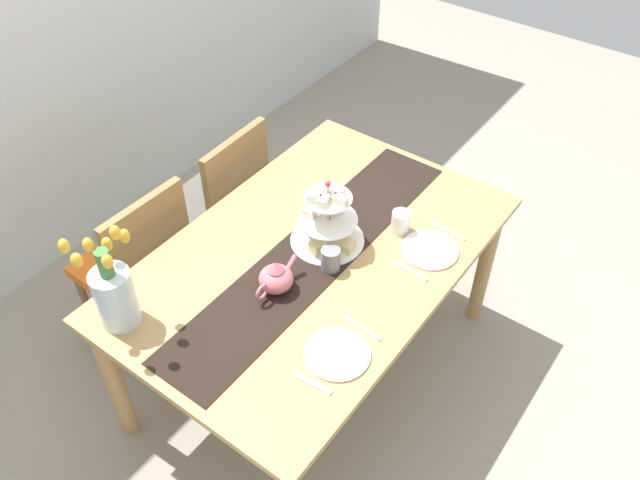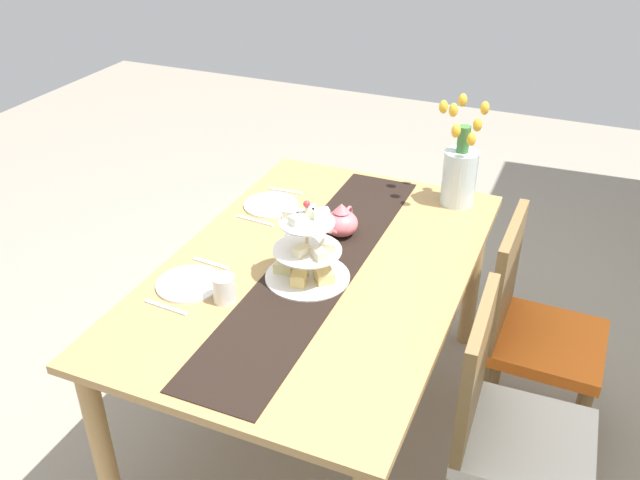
{
  "view_description": "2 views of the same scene",
  "coord_description": "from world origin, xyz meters",
  "px_view_note": "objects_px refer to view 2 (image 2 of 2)",
  "views": [
    {
      "loc": [
        -1.48,
        -1.12,
        2.59
      ],
      "look_at": [
        0.02,
        -0.01,
        0.82
      ],
      "focal_mm": 36.88,
      "sensor_mm": 36.0,
      "label": 1
    },
    {
      "loc": [
        1.89,
        0.81,
        2.1
      ],
      "look_at": [
        -0.01,
        0.01,
        0.86
      ],
      "focal_mm": 38.01,
      "sensor_mm": 36.0,
      "label": 2
    }
  ],
  "objects_px": {
    "tulip_vase": "(460,170)",
    "fork_right": "(211,263)",
    "dining_table": "(318,287)",
    "mug_grey": "(295,244)",
    "chair_left": "(530,323)",
    "dinner_plate_right": "(189,284)",
    "tiered_cake_stand": "(308,255)",
    "teapot": "(341,222)",
    "chair_right": "(505,421)",
    "knife_left": "(255,221)",
    "dinner_plate_left": "(271,205)",
    "knife_right": "(166,307)",
    "fork_left": "(286,191)",
    "mug_white_text": "(224,289)"
  },
  "relations": [
    {
      "from": "tulip_vase",
      "to": "fork_right",
      "type": "xyz_separation_m",
      "value": [
        0.83,
        -0.71,
        -0.15
      ]
    },
    {
      "from": "dining_table",
      "to": "mug_grey",
      "type": "xyz_separation_m",
      "value": [
        -0.03,
        -0.1,
        0.15
      ]
    },
    {
      "from": "chair_left",
      "to": "dinner_plate_right",
      "type": "bearing_deg",
      "value": -61.93
    },
    {
      "from": "tiered_cake_stand",
      "to": "teapot",
      "type": "relative_size",
      "value": 1.28
    },
    {
      "from": "mug_grey",
      "to": "fork_right",
      "type": "bearing_deg",
      "value": -57.08
    },
    {
      "from": "dinner_plate_right",
      "to": "mug_grey",
      "type": "bearing_deg",
      "value": 140.23
    },
    {
      "from": "chair_right",
      "to": "knife_left",
      "type": "relative_size",
      "value": 5.35
    },
    {
      "from": "chair_right",
      "to": "fork_right",
      "type": "xyz_separation_m",
      "value": [
        -0.1,
        -1.11,
        0.26
      ]
    },
    {
      "from": "chair_left",
      "to": "dinner_plate_left",
      "type": "xyz_separation_m",
      "value": [
        -0.04,
        -1.11,
        0.26
      ]
    },
    {
      "from": "chair_right",
      "to": "teapot",
      "type": "relative_size",
      "value": 3.82
    },
    {
      "from": "dinner_plate_right",
      "to": "fork_right",
      "type": "relative_size",
      "value": 1.53
    },
    {
      "from": "tiered_cake_stand",
      "to": "dinner_plate_right",
      "type": "bearing_deg",
      "value": -61.25
    },
    {
      "from": "chair_right",
      "to": "knife_right",
      "type": "xyz_separation_m",
      "value": [
        0.19,
        -1.11,
        0.26
      ]
    },
    {
      "from": "dinner_plate_left",
      "to": "mug_grey",
      "type": "height_order",
      "value": "mug_grey"
    },
    {
      "from": "chair_left",
      "to": "fork_left",
      "type": "relative_size",
      "value": 6.07
    },
    {
      "from": "chair_right",
      "to": "dinner_plate_left",
      "type": "bearing_deg",
      "value": -117.92
    },
    {
      "from": "teapot",
      "to": "fork_left",
      "type": "distance_m",
      "value": 0.45
    },
    {
      "from": "teapot",
      "to": "knife_right",
      "type": "distance_m",
      "value": 0.76
    },
    {
      "from": "knife_right",
      "to": "mug_white_text",
      "type": "height_order",
      "value": "mug_white_text"
    },
    {
      "from": "knife_left",
      "to": "knife_right",
      "type": "relative_size",
      "value": 1.0
    },
    {
      "from": "mug_white_text",
      "to": "tulip_vase",
      "type": "bearing_deg",
      "value": 151.15
    },
    {
      "from": "teapot",
      "to": "dinner_plate_left",
      "type": "xyz_separation_m",
      "value": [
        -0.11,
        -0.36,
        -0.05
      ]
    },
    {
      "from": "dining_table",
      "to": "knife_right",
      "type": "xyz_separation_m",
      "value": [
        0.43,
        -0.36,
        0.1
      ]
    },
    {
      "from": "fork_left",
      "to": "tiered_cake_stand",
      "type": "bearing_deg",
      "value": 31.89
    },
    {
      "from": "knife_left",
      "to": "knife_right",
      "type": "distance_m",
      "value": 0.64
    },
    {
      "from": "teapot",
      "to": "fork_left",
      "type": "bearing_deg",
      "value": -125.45
    },
    {
      "from": "dining_table",
      "to": "dinner_plate_left",
      "type": "bearing_deg",
      "value": -133.88
    },
    {
      "from": "chair_right",
      "to": "fork_right",
      "type": "height_order",
      "value": "chair_right"
    },
    {
      "from": "dinner_plate_right",
      "to": "knife_right",
      "type": "relative_size",
      "value": 1.35
    },
    {
      "from": "chair_right",
      "to": "mug_grey",
      "type": "relative_size",
      "value": 9.58
    },
    {
      "from": "knife_right",
      "to": "knife_left",
      "type": "bearing_deg",
      "value": 180.0
    },
    {
      "from": "chair_left",
      "to": "dinner_plate_left",
      "type": "height_order",
      "value": "chair_left"
    },
    {
      "from": "dinner_plate_left",
      "to": "tulip_vase",
      "type": "bearing_deg",
      "value": 115.16
    },
    {
      "from": "tiered_cake_stand",
      "to": "dinner_plate_right",
      "type": "distance_m",
      "value": 0.42
    },
    {
      "from": "mug_grey",
      "to": "dining_table",
      "type": "bearing_deg",
      "value": 75.26
    },
    {
      "from": "chair_left",
      "to": "fork_left",
      "type": "height_order",
      "value": "chair_left"
    },
    {
      "from": "mug_white_text",
      "to": "chair_left",
      "type": "bearing_deg",
      "value": 123.27
    },
    {
      "from": "mug_white_text",
      "to": "teapot",
      "type": "bearing_deg",
      "value": 160.09
    },
    {
      "from": "tulip_vase",
      "to": "knife_right",
      "type": "distance_m",
      "value": 1.33
    },
    {
      "from": "dining_table",
      "to": "fork_left",
      "type": "relative_size",
      "value": 10.82
    },
    {
      "from": "fork_left",
      "to": "knife_left",
      "type": "xyz_separation_m",
      "value": [
        0.29,
        0.0,
        0.0
      ]
    },
    {
      "from": "fork_right",
      "to": "dining_table",
      "type": "bearing_deg",
      "value": 111.65
    },
    {
      "from": "chair_left",
      "to": "mug_white_text",
      "type": "relative_size",
      "value": 9.58
    },
    {
      "from": "dinner_plate_left",
      "to": "knife_left",
      "type": "bearing_deg",
      "value": 0.0
    },
    {
      "from": "dining_table",
      "to": "dinner_plate_right",
      "type": "height_order",
      "value": "dinner_plate_right"
    },
    {
      "from": "dinner_plate_left",
      "to": "mug_grey",
      "type": "distance_m",
      "value": 0.42
    },
    {
      "from": "tiered_cake_stand",
      "to": "fork_left",
      "type": "bearing_deg",
      "value": -148.11
    },
    {
      "from": "teapot",
      "to": "fork_right",
      "type": "bearing_deg",
      "value": -43.65
    },
    {
      "from": "chair_right",
      "to": "fork_right",
      "type": "distance_m",
      "value": 1.15
    },
    {
      "from": "knife_left",
      "to": "mug_white_text",
      "type": "distance_m",
      "value": 0.55
    }
  ]
}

